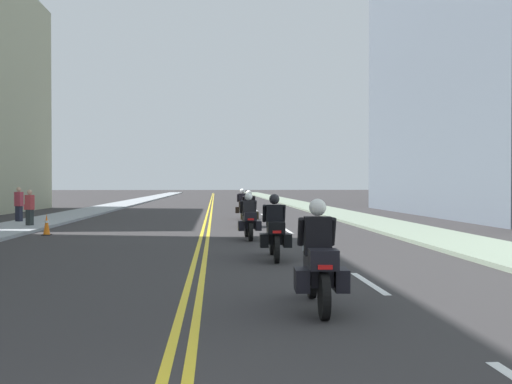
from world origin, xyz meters
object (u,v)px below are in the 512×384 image
(motorcycle_1, at_px, (275,233))
(motorcycle_3, at_px, (249,212))
(motorcycle_0, at_px, (318,265))
(motorcycle_4, at_px, (242,207))
(traffic_cone_0, at_px, (47,225))
(pedestrian_0, at_px, (19,205))
(motorcycle_2, at_px, (249,220))
(pedestrian_1, at_px, (29,208))

(motorcycle_1, height_order, motorcycle_3, motorcycle_1)
(motorcycle_0, height_order, motorcycle_4, motorcycle_0)
(motorcycle_3, xyz_separation_m, motorcycle_4, (-0.02, 5.56, 0.01))
(traffic_cone_0, bearing_deg, motorcycle_4, 50.26)
(pedestrian_0, bearing_deg, motorcycle_3, -166.26)
(pedestrian_0, bearing_deg, traffic_cone_0, 143.66)
(motorcycle_1, xyz_separation_m, pedestrian_0, (-10.68, 13.46, 0.23))
(motorcycle_1, xyz_separation_m, motorcycle_3, (0.01, 10.87, -0.01))
(motorcycle_1, xyz_separation_m, motorcycle_4, (-0.02, 16.43, -0.00))
(motorcycle_2, height_order, pedestrian_1, pedestrian_1)
(traffic_cone_0, bearing_deg, motorcycle_2, -15.79)
(motorcycle_3, distance_m, traffic_cone_0, 8.44)
(motorcycle_1, distance_m, motorcycle_4, 16.43)
(pedestrian_1, bearing_deg, motorcycle_1, 164.05)
(motorcycle_1, distance_m, motorcycle_3, 10.87)
(motorcycle_4, bearing_deg, pedestrian_1, -147.21)
(motorcycle_4, relative_size, pedestrian_1, 1.38)
(motorcycle_3, xyz_separation_m, pedestrian_0, (-10.69, 2.59, 0.24))
(pedestrian_1, bearing_deg, motorcycle_2, -178.60)
(motorcycle_4, distance_m, traffic_cone_0, 11.91)
(motorcycle_2, height_order, traffic_cone_0, motorcycle_2)
(motorcycle_4, xyz_separation_m, pedestrian_1, (-9.33, -5.64, 0.18))
(motorcycle_2, xyz_separation_m, traffic_cone_0, (-7.29, 2.06, -0.25))
(pedestrian_1, bearing_deg, pedestrian_0, -30.32)
(motorcycle_0, relative_size, pedestrian_1, 1.33)
(motorcycle_1, bearing_deg, motorcycle_2, 95.62)
(pedestrian_0, bearing_deg, motorcycle_2, 168.82)
(motorcycle_0, distance_m, motorcycle_4, 22.10)
(motorcycle_4, relative_size, traffic_cone_0, 2.90)
(pedestrian_1, bearing_deg, traffic_cone_0, 149.26)
(motorcycle_3, bearing_deg, traffic_cone_0, -155.46)
(pedestrian_1, bearing_deg, motorcycle_4, -115.73)
(motorcycle_1, bearing_deg, pedestrian_1, 132.84)
(motorcycle_0, relative_size, motorcycle_2, 0.99)
(traffic_cone_0, bearing_deg, motorcycle_3, 25.20)
(motorcycle_1, bearing_deg, motorcycle_4, 92.00)
(motorcycle_2, relative_size, pedestrian_1, 1.34)
(motorcycle_0, bearing_deg, pedestrian_1, 123.07)
(motorcycle_0, xyz_separation_m, traffic_cone_0, (-7.69, 12.95, -0.28))
(motorcycle_3, bearing_deg, motorcycle_2, -94.13)
(motorcycle_0, height_order, pedestrian_1, motorcycle_0)
(motorcycle_4, height_order, traffic_cone_0, motorcycle_4)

